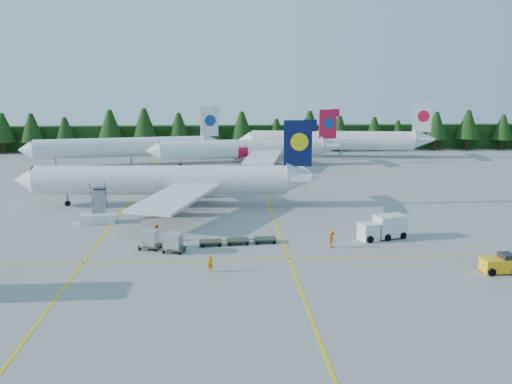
{
  "coord_description": "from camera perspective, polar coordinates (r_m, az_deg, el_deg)",
  "views": [
    {
      "loc": [
        -0.48,
        -59.37,
        17.47
      ],
      "look_at": [
        3.71,
        10.3,
        3.5
      ],
      "focal_mm": 40.0,
      "sensor_mm": 36.0,
      "label": 1
    }
  ],
  "objects": [
    {
      "name": "crew_b",
      "position": [
        63.23,
        -9.94,
        -4.04
      ],
      "size": [
        1.11,
        1.09,
        1.81
      ],
      "primitive_type": "imported",
      "rotation": [
        0.0,
        0.0,
        3.84
      ],
      "color": "#D85E04",
      "rests_on": "ground"
    },
    {
      "name": "baggage_tug",
      "position": [
        56.97,
        23.21,
        -6.62
      ],
      "size": [
        3.22,
        1.85,
        1.68
      ],
      "rotation": [
        0.0,
        0.0,
        0.06
      ],
      "color": "#FFB30E",
      "rests_on": "ground"
    },
    {
      "name": "airliner_far_left",
      "position": [
        120.13,
        -13.91,
        4.38
      ],
      "size": [
        39.65,
        10.05,
        11.6
      ],
      "rotation": [
        0.0,
        0.0,
        0.17
      ],
      "color": "silver",
      "rests_on": "ground"
    },
    {
      "name": "crew_c",
      "position": [
        60.32,
        7.59,
        -4.72
      ],
      "size": [
        0.81,
        0.9,
        1.82
      ],
      "primitive_type": "imported",
      "rotation": [
        0.0,
        0.0,
        1.06
      ],
      "color": "#E15A04",
      "rests_on": "ground"
    },
    {
      "name": "uld_pair",
      "position": [
        59.53,
        -9.41,
        -4.76
      ],
      "size": [
        5.14,
        3.44,
        1.7
      ],
      "rotation": [
        0.0,
        0.0,
        -0.27
      ],
      "color": "#353B2B",
      "rests_on": "ground"
    },
    {
      "name": "airliner_red",
      "position": [
        115.05,
        -1.71,
        4.27
      ],
      "size": [
        38.52,
        31.56,
        11.2
      ],
      "rotation": [
        0.0,
        0.0,
        0.1
      ],
      "color": "silver",
      "rests_on": "ground"
    },
    {
      "name": "treeline_hedge",
      "position": [
        142.11,
        -3.24,
        5.46
      ],
      "size": [
        220.0,
        4.0,
        6.0
      ],
      "primitive_type": "cube",
      "color": "black",
      "rests_on": "ground"
    },
    {
      "name": "airliner_far_right",
      "position": [
        128.98,
        7.09,
        5.18
      ],
      "size": [
        42.38,
        9.28,
        12.35
      ],
      "rotation": [
        0.0,
        0.0,
        -0.13
      ],
      "color": "silver",
      "rests_on": "ground"
    },
    {
      "name": "crew_a",
      "position": [
        52.7,
        -4.6,
        -7.15
      ],
      "size": [
        0.64,
        0.47,
        1.62
      ],
      "primitive_type": "imported",
      "rotation": [
        0.0,
        0.0,
        0.15
      ],
      "color": "orange",
      "rests_on": "ground"
    },
    {
      "name": "airstairs",
      "position": [
        73.06,
        -15.47,
        -2.27
      ],
      "size": [
        4.42,
        6.0,
        3.77
      ],
      "rotation": [
        0.0,
        0.0,
        0.12
      ],
      "color": "silver",
      "rests_on": "ground"
    },
    {
      "name": "dolly_train",
      "position": [
        61.27,
        -1.81,
        -4.82
      ],
      "size": [
        8.31,
        2.31,
        0.14
      ],
      "rotation": [
        0.0,
        0.0,
        0.05
      ],
      "color": "#353B2B",
      "rests_on": "ground"
    },
    {
      "name": "airliner_navy",
      "position": [
        79.84,
        -9.91,
        1.13
      ],
      "size": [
        40.9,
        33.6,
        11.89
      ],
      "rotation": [
        0.0,
        0.0,
        -0.05
      ],
      "color": "silver",
      "rests_on": "ground"
    },
    {
      "name": "taxi_stripe_b",
      "position": [
        81.53,
        1.2,
        -1.05
      ],
      "size": [
        0.25,
        120.0,
        0.01
      ],
      "primitive_type": "cube",
      "color": "yellow",
      "rests_on": "ground"
    },
    {
      "name": "taxi_stripe_a",
      "position": [
        82.39,
        -12.81,
        -1.21
      ],
      "size": [
        0.25,
        120.0,
        0.01
      ],
      "primitive_type": "cube",
      "color": "yellow",
      "rests_on": "ground"
    },
    {
      "name": "ground",
      "position": [
        61.89,
        -2.87,
        -5.09
      ],
      "size": [
        320.0,
        320.0,
        0.0
      ],
      "primitive_type": "plane",
      "color": "#A1A19B",
      "rests_on": "ground"
    },
    {
      "name": "taxi_stripe_cross",
      "position": [
        56.16,
        -2.8,
        -6.81
      ],
      "size": [
        80.0,
        0.25,
        0.01
      ],
      "primitive_type": "cube",
      "color": "yellow",
      "rests_on": "ground"
    },
    {
      "name": "service_truck",
      "position": [
        64.55,
        12.53,
        -3.49
      ],
      "size": [
        5.68,
        3.5,
        2.58
      ],
      "rotation": [
        0.0,
        0.0,
        0.32
      ],
      "color": "white",
      "rests_on": "ground"
    }
  ]
}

